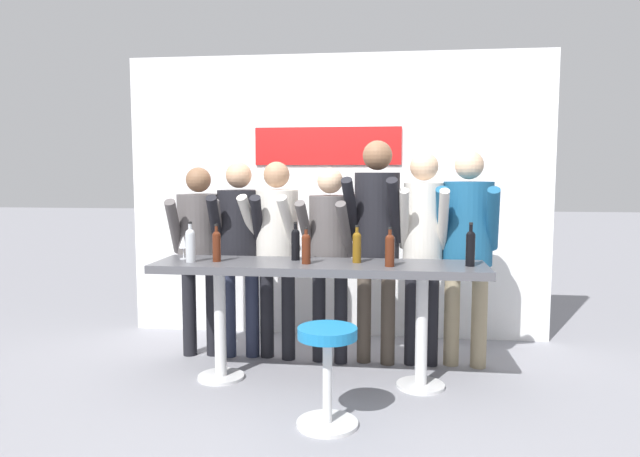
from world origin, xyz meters
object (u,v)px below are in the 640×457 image
object	(u,v)px
person_center	(330,243)
wine_bottle_0	(296,243)
wine_bottle_5	(190,244)
person_right	(423,233)
person_center_left	(277,238)
wine_bottle_3	(470,246)
wine_bottle_6	(390,249)
wine_bottle_1	(357,246)
wine_glass_0	(183,243)
person_left	(239,238)
person_far_right	(467,235)
wine_bottle_2	(217,245)
tasting_table	(319,281)
wine_bottle_4	(306,247)
bar_stool	(327,361)
person_center_right	(377,226)

from	to	relation	value
person_center	wine_bottle_0	size ratio (longest dim) A/B	5.50
wine_bottle_5	person_right	bearing A→B (deg)	17.84
person_center_left	wine_bottle_3	distance (m)	1.62
wine_bottle_6	wine_bottle_1	bearing A→B (deg)	148.91
wine_bottle_0	wine_glass_0	bearing A→B (deg)	-176.79
person_left	wine_glass_0	xyz separation A→B (m)	(-0.32, -0.47, 0.01)
person_right	person_far_right	xyz separation A→B (m)	(0.36, 0.02, -0.02)
wine_bottle_0	wine_glass_0	distance (m)	0.88
wine_bottle_2	wine_bottle_5	size ratio (longest dim) A/B	0.94
person_right	wine_bottle_1	xyz separation A→B (m)	(-0.51, -0.45, -0.06)
tasting_table	wine_bottle_0	world-z (taller)	wine_bottle_0
person_center	person_right	size ratio (longest dim) A/B	0.93
person_far_right	wine_bottle_6	xyz separation A→B (m)	(-0.63, -0.61, -0.04)
wine_bottle_1	wine_bottle_4	size ratio (longest dim) A/B	1.04
person_center	person_right	xyz separation A→B (m)	(0.76, 0.02, 0.09)
person_center	person_center_left	bearing A→B (deg)	-176.88
person_left	person_far_right	xyz separation A→B (m)	(1.90, -0.02, 0.05)
wine_bottle_2	wine_bottle_6	size ratio (longest dim) A/B	1.01
bar_stool	person_center	distance (m)	1.35
wine_bottle_4	wine_bottle_6	distance (m)	0.62
wine_bottle_5	person_center_left	bearing A→B (deg)	47.94
wine_bottle_2	wine_bottle_6	xyz separation A→B (m)	(1.30, -0.07, 0.00)
person_center_left	wine_bottle_5	size ratio (longest dim) A/B	5.52
person_left	person_center_right	bearing A→B (deg)	-7.81
bar_stool	tasting_table	bearing A→B (deg)	101.26
person_center_left	person_left	bearing A→B (deg)	-168.85
person_center_right	person_right	distance (m)	0.38
person_center_left	wine_bottle_6	bearing A→B (deg)	-21.56
tasting_table	person_center_left	size ratio (longest dim) A/B	1.47
wine_bottle_0	wine_glass_0	world-z (taller)	wine_bottle_0
wine_bottle_5	wine_bottle_6	distance (m)	1.49
wine_bottle_2	person_far_right	bearing A→B (deg)	15.69
tasting_table	wine_bottle_2	world-z (taller)	wine_bottle_2
wine_bottle_3	wine_glass_0	size ratio (longest dim) A/B	1.79
wine_bottle_0	wine_bottle_4	distance (m)	0.20
person_center_left	wine_bottle_4	xyz separation A→B (m)	(0.34, -0.58, 0.00)
person_left	person_far_right	bearing A→B (deg)	-6.91
person_center_right	wine_bottle_2	xyz separation A→B (m)	(-1.19, -0.53, -0.10)
bar_stool	wine_glass_0	world-z (taller)	wine_glass_0
wine_bottle_6	person_center	bearing A→B (deg)	130.43
tasting_table	person_left	distance (m)	0.95
tasting_table	wine_bottle_3	bearing A→B (deg)	-0.88
wine_glass_0	person_right	bearing A→B (deg)	12.96
person_center_left	person_right	distance (m)	1.22
wine_bottle_4	wine_bottle_6	bearing A→B (deg)	-4.36
wine_bottle_1	wine_bottle_2	bearing A→B (deg)	-175.88
person_center	wine_bottle_4	world-z (taller)	person_center
person_center_left	wine_bottle_5	distance (m)	0.81
person_far_right	wine_bottle_2	world-z (taller)	person_far_right
wine_bottle_1	wine_glass_0	distance (m)	1.35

